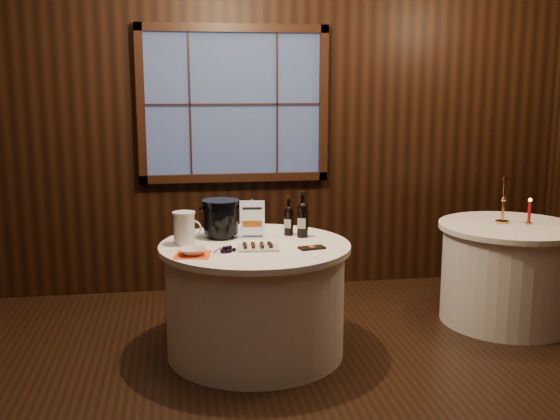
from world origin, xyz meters
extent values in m
cube|color=black|center=(0.00, 2.50, 1.50)|extent=(6.00, 0.02, 3.00)
cube|color=#364571|center=(0.00, 2.47, 1.65)|extent=(1.50, 0.01, 1.20)
cylinder|color=white|center=(0.00, 1.00, 0.36)|extent=(1.20, 1.20, 0.73)
cylinder|color=white|center=(0.00, 1.00, 0.75)|extent=(1.28, 1.28, 0.04)
cylinder|color=white|center=(2.00, 1.30, 0.36)|extent=(1.00, 1.00, 0.73)
cylinder|color=white|center=(2.00, 1.30, 0.75)|extent=(1.08, 1.08, 0.04)
cube|color=silver|center=(0.00, 1.16, 0.78)|extent=(0.15, 0.10, 0.01)
cube|color=silver|center=(0.00, 1.16, 0.91)|extent=(0.02, 0.02, 0.26)
cube|color=white|center=(0.00, 1.15, 0.91)|extent=(0.17, 0.03, 0.24)
cylinder|color=black|center=(0.27, 1.21, 0.86)|extent=(0.07, 0.07, 0.18)
sphere|color=black|center=(0.27, 1.21, 0.95)|extent=(0.07, 0.07, 0.07)
cylinder|color=black|center=(0.27, 1.21, 1.00)|extent=(0.02, 0.02, 0.08)
cylinder|color=black|center=(0.27, 1.21, 1.04)|extent=(0.03, 0.03, 0.02)
cube|color=beige|center=(0.27, 1.18, 0.86)|extent=(0.05, 0.02, 0.06)
cylinder|color=black|center=(0.35, 1.14, 0.87)|extent=(0.08, 0.08, 0.21)
sphere|color=black|center=(0.35, 1.14, 0.98)|extent=(0.08, 0.08, 0.08)
cylinder|color=black|center=(0.35, 1.14, 1.03)|extent=(0.03, 0.03, 0.09)
cylinder|color=black|center=(0.35, 1.14, 1.08)|extent=(0.03, 0.03, 0.02)
cube|color=beige|center=(0.35, 1.10, 0.87)|extent=(0.05, 0.02, 0.07)
cylinder|color=black|center=(-0.21, 1.22, 0.79)|extent=(0.19, 0.19, 0.03)
cylinder|color=black|center=(-0.21, 1.22, 0.91)|extent=(0.24, 0.24, 0.21)
cylinder|color=black|center=(-0.21, 1.22, 1.02)|extent=(0.26, 0.26, 0.02)
cube|color=silver|center=(0.00, 0.85, 0.78)|extent=(0.28, 0.20, 0.02)
cube|color=black|center=(0.35, 0.80, 0.78)|extent=(0.18, 0.12, 0.01)
cylinder|color=#392A14|center=(-0.26, 0.80, 0.79)|extent=(0.07, 0.02, 0.03)
cylinder|color=white|center=(-0.46, 1.06, 0.87)|extent=(0.14, 0.14, 0.21)
cylinder|color=white|center=(-0.46, 1.06, 0.98)|extent=(0.15, 0.15, 0.01)
torus|color=white|center=(-0.39, 1.06, 0.88)|extent=(0.10, 0.06, 0.11)
cube|color=#F34614|center=(-0.42, 0.76, 0.77)|extent=(0.25, 0.25, 0.00)
imported|color=silver|center=(-0.42, 0.76, 0.79)|extent=(0.18, 0.18, 0.04)
cylinder|color=#BD863B|center=(1.96, 1.37, 0.78)|extent=(0.10, 0.10, 0.02)
cylinder|color=#BD863B|center=(1.96, 1.37, 0.95)|extent=(0.02, 0.02, 0.31)
cylinder|color=#BD863B|center=(1.96, 1.37, 1.12)|extent=(0.05, 0.05, 0.03)
cylinder|color=#BD863B|center=(2.13, 1.29, 0.78)|extent=(0.05, 0.05, 0.01)
cylinder|color=#AC0D0E|center=(2.13, 1.29, 0.86)|extent=(0.02, 0.02, 0.16)
sphere|color=#FFB23F|center=(2.13, 1.29, 0.96)|extent=(0.02, 0.02, 0.02)
camera|label=1|loc=(-0.50, -3.23, 1.81)|focal=42.00mm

